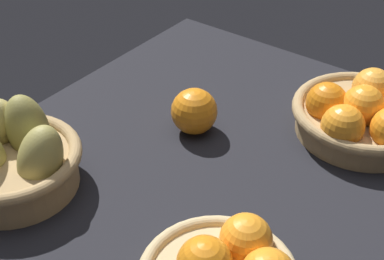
{
  "coord_description": "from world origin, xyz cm",
  "views": [
    {
      "loc": [
        -60.23,
        -41.94,
        63.14
      ],
      "look_at": [
        1.28,
        4.0,
        7.0
      ],
      "focal_mm": 53.34,
      "sensor_mm": 36.0,
      "label": 1
    }
  ],
  "objects": [
    {
      "name": "loose_orange_front_gap",
      "position": [
        5.85,
        6.93,
        7.1
      ],
      "size": [
        8.21,
        8.21,
        8.21
      ],
      "primitive_type": "sphere",
      "color": "orange",
      "rests_on": "market_tray"
    },
    {
      "name": "basket_far_left_pears",
      "position": [
        -22.25,
        21.05,
        8.19
      ],
      "size": [
        21.83,
        22.83,
        14.87
      ],
      "color": "tan",
      "rests_on": "market_tray"
    },
    {
      "name": "market_tray",
      "position": [
        0.0,
        0.0,
        1.5
      ],
      "size": [
        84.0,
        72.0,
        3.0
      ],
      "primitive_type": "cube",
      "color": "black",
      "rests_on": "ground"
    },
    {
      "name": "basket_near_right",
      "position": [
        22.23,
        -17.4,
        7.31
      ],
      "size": [
        24.85,
        24.85,
        10.5
      ],
      "color": "tan",
      "rests_on": "market_tray"
    }
  ]
}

